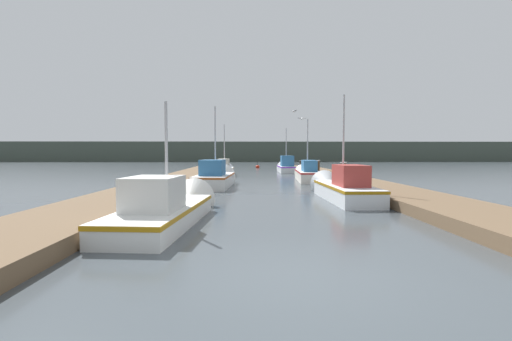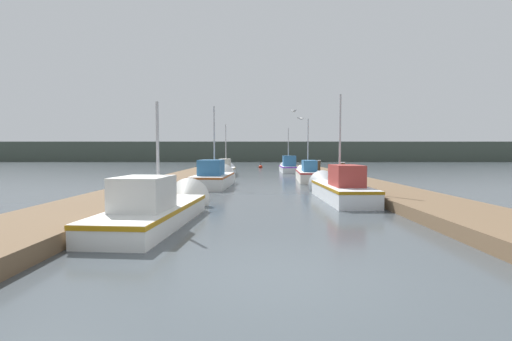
{
  "view_description": "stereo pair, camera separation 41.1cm",
  "coord_description": "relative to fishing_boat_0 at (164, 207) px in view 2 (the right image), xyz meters",
  "views": [
    {
      "loc": [
        -0.72,
        -5.05,
        1.89
      ],
      "look_at": [
        -0.39,
        12.73,
        0.96
      ],
      "focal_mm": 24.0,
      "sensor_mm": 36.0,
      "label": 1
    },
    {
      "loc": [
        -0.31,
        -5.05,
        1.89
      ],
      "look_at": [
        -0.39,
        12.73,
        0.96
      ],
      "focal_mm": 24.0,
      "sensor_mm": 36.0,
      "label": 2
    }
  ],
  "objects": [
    {
      "name": "ground_plane",
      "position": [
        2.91,
        -4.35,
        -0.39
      ],
      "size": [
        200.0,
        200.0,
        0.0
      ],
      "color": "#3D4449"
    },
    {
      "name": "dock_left",
      "position": [
        -2.44,
        11.65,
        -0.21
      ],
      "size": [
        2.67,
        40.0,
        0.36
      ],
      "color": "brown",
      "rests_on": "ground_plane"
    },
    {
      "name": "dock_right",
      "position": [
        8.27,
        11.65,
        -0.21
      ],
      "size": [
        2.67,
        40.0,
        0.36
      ],
      "color": "brown",
      "rests_on": "ground_plane"
    },
    {
      "name": "distant_shore_ridge",
      "position": [
        2.91,
        68.98,
        1.7
      ],
      "size": [
        120.0,
        16.0,
        4.17
      ],
      "color": "#424C42",
      "rests_on": "ground_plane"
    },
    {
      "name": "fishing_boat_0",
      "position": [
        0.0,
        0.0,
        0.0
      ],
      "size": [
        2.0,
        5.87,
        3.72
      ],
      "rotation": [
        0.0,
        0.0,
        -0.08
      ],
      "color": "silver",
      "rests_on": "ground_plane"
    },
    {
      "name": "fishing_boat_1",
      "position": [
        5.97,
        4.65,
        0.06
      ],
      "size": [
        1.6,
        5.99,
        4.6
      ],
      "rotation": [
        0.0,
        0.0,
        0.02
      ],
      "color": "silver",
      "rests_on": "ground_plane"
    },
    {
      "name": "fishing_boat_2",
      "position": [
        0.28,
        10.06,
        0.09
      ],
      "size": [
        2.02,
        5.86,
        4.95
      ],
      "rotation": [
        0.0,
        0.0,
        -0.05
      ],
      "color": "silver",
      "rests_on": "ground_plane"
    },
    {
      "name": "fishing_boat_3",
      "position": [
        6.13,
        14.04,
        0.08
      ],
      "size": [
        1.74,
        6.39,
        4.48
      ],
      "rotation": [
        0.0,
        0.0,
        -0.06
      ],
      "color": "silver",
      "rests_on": "ground_plane"
    },
    {
      "name": "fishing_boat_4",
      "position": [
        0.04,
        19.86,
        0.04
      ],
      "size": [
        1.56,
        6.17,
        4.64
      ],
      "rotation": [
        0.0,
        0.0,
        0.02
      ],
      "color": "silver",
      "rests_on": "ground_plane"
    },
    {
      "name": "fishing_boat_5",
      "position": [
        5.75,
        24.11,
        0.12
      ],
      "size": [
        1.49,
        5.65,
        4.67
      ],
      "rotation": [
        0.0,
        0.0,
        0.0
      ],
      "color": "silver",
      "rests_on": "ground_plane"
    },
    {
      "name": "mooring_piling_0",
      "position": [
        6.92,
        7.72,
        0.33
      ],
      "size": [
        0.32,
        0.32,
        1.42
      ],
      "color": "#473523",
      "rests_on": "ground_plane"
    },
    {
      "name": "mooring_piling_1",
      "position": [
        7.08,
        22.8,
        0.18
      ],
      "size": [
        0.35,
        0.35,
        1.14
      ],
      "color": "#473523",
      "rests_on": "ground_plane"
    },
    {
      "name": "mooring_piling_2",
      "position": [
        6.98,
        14.55,
        0.29
      ],
      "size": [
        0.33,
        0.33,
        1.36
      ],
      "color": "#473523",
      "rests_on": "ground_plane"
    },
    {
      "name": "channel_buoy",
      "position": [
        3.16,
        32.51,
        -0.25
      ],
      "size": [
        0.47,
        0.47,
        0.97
      ],
      "color": "red",
      "rests_on": "ground_plane"
    },
    {
      "name": "seagull_lead",
      "position": [
        5.21,
        10.4,
        3.45
      ],
      "size": [
        0.54,
        0.35,
        0.12
      ],
      "rotation": [
        0.0,
        0.0,
        3.61
      ],
      "color": "white"
    },
    {
      "name": "seagull_1",
      "position": [
        4.87,
        11.28,
        3.99
      ],
      "size": [
        0.32,
        0.55,
        0.12
      ],
      "rotation": [
        0.0,
        0.0,
        5.11
      ],
      "color": "white"
    }
  ]
}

